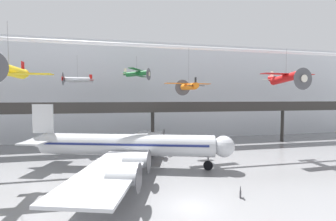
% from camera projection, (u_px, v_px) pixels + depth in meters
% --- Properties ---
extents(ground_plane, '(260.00, 260.00, 0.00)m').
position_uv_depth(ground_plane, '(191.00, 207.00, 20.77)').
color(ground_plane, gray).
extents(hangar_back_wall, '(140.00, 3.00, 23.46)m').
position_uv_depth(hangar_back_wall, '(147.00, 91.00, 55.44)').
color(hangar_back_wall, silver).
rests_on(hangar_back_wall, ground).
extents(mezzanine_walkway, '(110.00, 3.20, 9.30)m').
position_uv_depth(mezzanine_walkway, '(153.00, 110.00, 44.62)').
color(mezzanine_walkway, '#2D2B28').
rests_on(mezzanine_walkway, ground).
extents(ceiling_truss_beam, '(120.00, 0.60, 0.60)m').
position_uv_depth(ceiling_truss_beam, '(159.00, 46.00, 36.90)').
color(ceiling_truss_beam, silver).
extents(airliner_silver_main, '(30.05, 34.89, 9.16)m').
position_uv_depth(airliner_silver_main, '(126.00, 145.00, 32.10)').
color(airliner_silver_main, silver).
rests_on(airliner_silver_main, ground).
extents(suspended_plane_orange_highwing, '(7.86, 6.40, 7.72)m').
position_uv_depth(suspended_plane_orange_highwing, '(189.00, 86.00, 36.97)').
color(suspended_plane_orange_highwing, orange).
extents(suspended_plane_green_biplane, '(5.77, 6.50, 4.76)m').
position_uv_depth(suspended_plane_green_biplane, '(137.00, 74.00, 44.38)').
color(suspended_plane_green_biplane, '#1E6B33').
extents(suspended_plane_yellow_lowwing, '(8.92, 7.26, 6.89)m').
position_uv_depth(suspended_plane_yellow_lowwing, '(9.00, 71.00, 24.22)').
color(suspended_plane_yellow_lowwing, yellow).
extents(suspended_plane_red_highwing, '(9.35, 7.66, 6.97)m').
position_uv_depth(suspended_plane_red_highwing, '(286.00, 78.00, 37.02)').
color(suspended_plane_red_highwing, red).
extents(suspended_plane_silver_racer, '(5.98, 6.89, 5.83)m').
position_uv_depth(suspended_plane_silver_racer, '(77.00, 80.00, 43.46)').
color(suspended_plane_silver_racer, silver).
extents(info_sign_pedestal, '(0.36, 0.72, 1.24)m').
position_uv_depth(info_sign_pedestal, '(240.00, 193.00, 22.64)').
color(info_sign_pedestal, '#4C4C51').
rests_on(info_sign_pedestal, ground).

